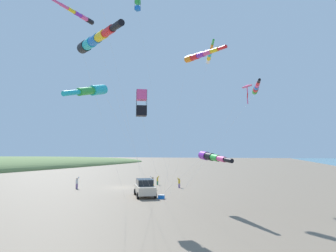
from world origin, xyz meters
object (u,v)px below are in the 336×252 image
at_px(cooler_box, 161,197).
at_px(kite_box_red_high_left, 138,6).
at_px(person_adult_flyer, 153,182).
at_px(kite_windsock_rainbow_low_near, 92,91).
at_px(kite_windsock_yellow_midlevel, 80,16).
at_px(kite_windsock_blue_topmost, 256,88).
at_px(kite_windsock_striped_overhead, 199,55).
at_px(parked_car, 145,188).
at_px(kite_delta_small_distant, 247,87).
at_px(person_bystander_far, 77,182).
at_px(kite_windsock_green_low_center, 93,41).
at_px(kite_box_teal_far_right, 141,103).
at_px(person_child_green_jacket, 179,182).
at_px(person_child_grey_jacket, 157,180).
at_px(kite_windsock_black_fish_shape, 211,157).
at_px(kite_windsock_magenta_far_left, 210,55).

distance_m(cooler_box, kite_box_red_high_left, 21.34).
distance_m(person_adult_flyer, kite_windsock_rainbow_low_near, 18.81).
xyz_separation_m(kite_windsock_yellow_midlevel, kite_windsock_blue_topmost, (13.40, 9.51, -5.01)).
distance_m(person_adult_flyer, kite_windsock_striped_overhead, 17.26).
height_order(parked_car, kite_windsock_rainbow_low_near, kite_windsock_rainbow_low_near).
bearing_deg(kite_delta_small_distant, parked_car, -162.99).
bearing_deg(kite_box_red_high_left, kite_windsock_blue_topmost, 4.13).
bearing_deg(person_bystander_far, kite_windsock_green_low_center, -50.09).
relative_size(cooler_box, kite_box_teal_far_right, 0.06).
distance_m(parked_car, kite_windsock_rainbow_low_near, 13.93).
xyz_separation_m(person_child_green_jacket, kite_delta_small_distant, (9.63, -5.03, 11.45)).
bearing_deg(parked_car, cooler_box, -21.47).
height_order(person_child_green_jacket, person_child_grey_jacket, person_child_green_jacket).
relative_size(kite_box_red_high_left, kite_windsock_rainbow_low_near, 1.55).
xyz_separation_m(kite_windsock_green_low_center, kite_windsock_black_fish_shape, (5.54, 9.19, -7.23)).
relative_size(person_child_grey_jacket, kite_windsock_blue_topmost, 0.12).
distance_m(kite_box_red_high_left, kite_windsock_striped_overhead, 9.20).
bearing_deg(person_child_grey_jacket, kite_windsock_yellow_midlevel, -85.73).
xyz_separation_m(kite_windsock_striped_overhead, kite_windsock_yellow_midlevel, (-7.66, -10.13, 0.78)).
relative_size(cooler_box, kite_box_red_high_left, 0.03).
bearing_deg(kite_windsock_rainbow_low_near, person_child_green_jacket, 87.96).
relative_size(person_bystander_far, kite_windsock_blue_topmost, 0.14).
xyz_separation_m(person_adult_flyer, kite_box_teal_far_right, (4.83, -13.79, 7.80)).
distance_m(person_child_green_jacket, kite_delta_small_distant, 15.78).
xyz_separation_m(kite_windsock_black_fish_shape, kite_windsock_rainbow_low_near, (-7.74, -6.14, 4.95)).
bearing_deg(person_adult_flyer, person_child_green_jacket, 44.84).
relative_size(person_adult_flyer, kite_windsock_blue_topmost, 0.16).
height_order(person_bystander_far, kite_box_red_high_left, kite_box_red_high_left).
bearing_deg(cooler_box, kite_windsock_magenta_far_left, 52.89).
relative_size(person_child_green_jacket, person_child_grey_jacket, 1.07).
bearing_deg(kite_windsock_black_fish_shape, kite_windsock_green_low_center, -121.09).
bearing_deg(parked_car, person_adult_flyer, 104.32).
xyz_separation_m(person_child_green_jacket, person_child_grey_jacket, (-4.24, 2.48, -0.05)).
bearing_deg(person_adult_flyer, kite_windsock_green_low_center, -77.71).
height_order(kite_box_red_high_left, kite_delta_small_distant, kite_box_red_high_left).
relative_size(kite_windsock_magenta_far_left, kite_windsock_green_low_center, 1.29).
distance_m(kite_windsock_magenta_far_left, kite_windsock_black_fish_shape, 15.94).
bearing_deg(kite_windsock_magenta_far_left, person_child_grey_jacket, 146.89).
bearing_deg(kite_box_red_high_left, kite_windsock_black_fish_shape, -20.69).
bearing_deg(kite_windsock_striped_overhead, person_bystander_far, 170.45).
xyz_separation_m(person_bystander_far, kite_windsock_green_low_center, (14.20, -16.97, 10.77)).
bearing_deg(kite_box_red_high_left, person_child_green_jacket, 80.53).
xyz_separation_m(kite_box_red_high_left, kite_windsock_rainbow_low_near, (0.98, -9.43, -12.01)).
height_order(person_adult_flyer, kite_windsock_black_fish_shape, kite_windsock_black_fish_shape).
bearing_deg(kite_box_teal_far_right, person_child_grey_jacket, 108.22).
height_order(person_child_grey_jacket, kite_box_red_high_left, kite_box_red_high_left).
bearing_deg(kite_windsock_striped_overhead, kite_windsock_rainbow_low_near, -117.51).
distance_m(person_adult_flyer, kite_windsock_magenta_far_left, 17.92).
distance_m(parked_car, kite_box_teal_far_right, 11.81).
bearing_deg(kite_windsock_rainbow_low_near, kite_windsock_striped_overhead, 62.49).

